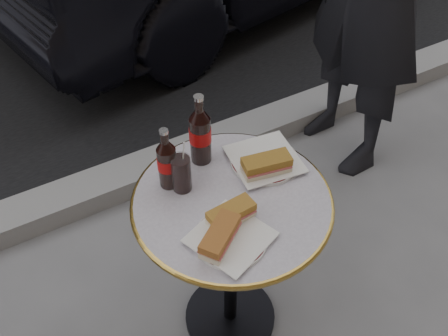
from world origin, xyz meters
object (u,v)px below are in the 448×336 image
plate_right (264,161)px  cola_bottle_right (200,129)px  cola_bottle_left (167,158)px  bistro_table (231,267)px  plate_left (230,239)px  cola_glass (181,173)px

plate_right → cola_bottle_right: cola_bottle_right is taller
cola_bottle_left → cola_bottle_right: size_ratio=0.86×
cola_bottle_right → cola_bottle_left: bearing=-160.1°
bistro_table → cola_bottle_right: size_ratio=2.87×
plate_left → cola_bottle_right: 0.36m
cola_bottle_right → cola_glass: cola_bottle_right is taller
plate_right → cola_bottle_right: 0.24m
bistro_table → plate_right: size_ratio=3.26×
cola_bottle_left → cola_glass: cola_bottle_left is taller
bistro_table → cola_glass: bearing=134.4°
bistro_table → plate_right: (0.17, 0.09, 0.37)m
plate_left → cola_bottle_left: cola_bottle_left is taller
plate_left → cola_bottle_left: 0.31m
cola_bottle_left → bistro_table: bearing=-47.1°
plate_left → cola_glass: size_ratio=1.64×
cola_glass → cola_bottle_left: bearing=127.6°
bistro_table → plate_left: (-0.08, -0.13, 0.37)m
plate_right → cola_bottle_right: size_ratio=0.88×
plate_left → cola_glass: cola_glass is taller
bistro_table → cola_bottle_right: (-0.00, 0.20, 0.49)m
plate_left → bistro_table: bearing=58.2°
bistro_table → plate_right: 0.42m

